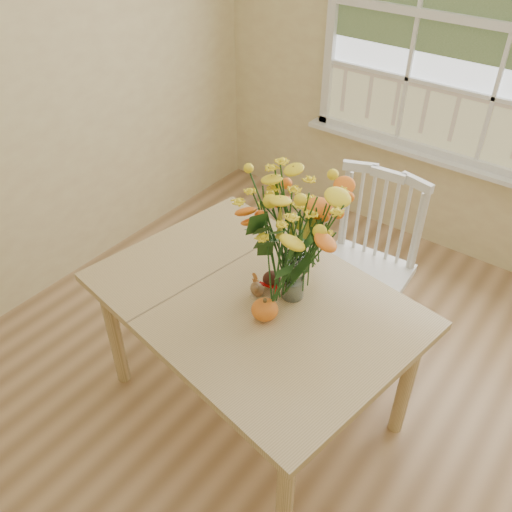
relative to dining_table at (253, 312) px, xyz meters
The scene contains 9 objects.
floor 0.81m from the dining_table, 42.49° to the right, with size 4.00×4.50×0.01m, color #9B734B.
wall_back 2.08m from the dining_table, 79.91° to the left, with size 4.00×0.02×2.70m, color beige.
window 2.12m from the dining_table, 79.71° to the left, with size 2.42×0.12×1.74m.
dining_table is the anchor object (origin of this frame).
windsor_chair 0.83m from the dining_table, 77.50° to the left, with size 0.51×0.49×1.02m.
flower_vase 0.46m from the dining_table, 40.56° to the left, with size 0.47×0.47×0.56m.
pumpkin 0.20m from the dining_table, 32.69° to the right, with size 0.12×0.12×0.09m, color orange.
turkey_figurine 0.13m from the dining_table, 60.47° to the left, with size 0.09×0.08×0.10m.
dark_gourd 0.17m from the dining_table, 78.69° to the left, with size 0.13×0.11×0.08m.
Camera 1 is at (0.75, -1.11, 2.39)m, focal length 38.00 mm.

